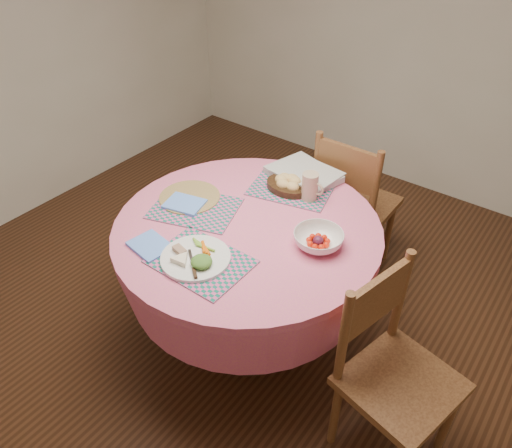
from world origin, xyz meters
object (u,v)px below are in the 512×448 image
(chair_right, at_px, (392,369))
(latte_mug, at_px, (310,186))
(bread_bowl, at_px, (288,183))
(chair_back, at_px, (352,202))
(fruit_bowl, at_px, (318,240))
(dining_table, at_px, (248,257))
(wicker_trivet, at_px, (190,197))
(dinner_plate, at_px, (196,258))

(chair_right, distance_m, latte_mug, 0.92)
(chair_right, distance_m, bread_bowl, 1.01)
(chair_back, height_order, bread_bowl, chair_back)
(latte_mug, xyz_separation_m, fruit_bowl, (0.22, -0.28, -0.04))
(chair_back, height_order, fruit_bowl, chair_back)
(chair_back, distance_m, latte_mug, 0.57)
(chair_right, bearing_deg, latte_mug, 69.17)
(dining_table, xyz_separation_m, wicker_trivet, (-0.36, 0.00, 0.20))
(wicker_trivet, bearing_deg, chair_right, -5.95)
(wicker_trivet, distance_m, fruit_bowl, 0.70)
(chair_right, distance_m, dinner_plate, 0.91)
(dining_table, distance_m, fruit_bowl, 0.41)
(wicker_trivet, bearing_deg, dining_table, -0.43)
(chair_right, bearing_deg, dinner_plate, 116.90)
(bread_bowl, bearing_deg, wicker_trivet, -134.02)
(wicker_trivet, height_order, fruit_bowl, fruit_bowl)
(latte_mug, relative_size, fruit_bowl, 0.49)
(wicker_trivet, relative_size, fruit_bowl, 1.05)
(fruit_bowl, bearing_deg, latte_mug, 127.90)
(chair_back, height_order, wicker_trivet, chair_back)
(dining_table, height_order, chair_right, chair_right)
(bread_bowl, bearing_deg, fruit_bowl, -39.34)
(chair_back, relative_size, dinner_plate, 3.17)
(chair_right, xyz_separation_m, latte_mug, (-0.70, 0.47, 0.35))
(chair_back, xyz_separation_m, dinner_plate, (-0.16, -1.14, 0.28))
(dinner_plate, height_order, latte_mug, latte_mug)
(fruit_bowl, bearing_deg, bread_bowl, 140.66)
(wicker_trivet, distance_m, latte_mug, 0.60)
(chair_right, height_order, dinner_plate, chair_right)
(chair_right, relative_size, latte_mug, 6.59)
(chair_back, height_order, latte_mug, chair_back)
(wicker_trivet, bearing_deg, chair_back, 58.47)
(dinner_plate, relative_size, fruit_bowl, 1.04)
(chair_back, distance_m, wicker_trivet, 0.99)
(dinner_plate, relative_size, bread_bowl, 1.28)
(dinner_plate, bearing_deg, fruit_bowl, 48.11)
(latte_mug, bearing_deg, chair_back, 87.43)
(wicker_trivet, height_order, bread_bowl, bread_bowl)
(bread_bowl, bearing_deg, dining_table, -87.09)
(bread_bowl, bearing_deg, chair_right, -29.78)
(chair_back, relative_size, fruit_bowl, 3.28)
(chair_right, distance_m, wicker_trivet, 1.22)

